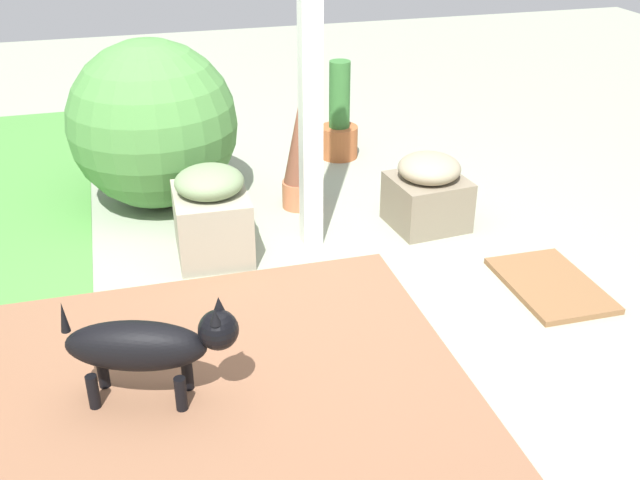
{
  "coord_description": "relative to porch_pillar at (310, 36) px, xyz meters",
  "views": [
    {
      "loc": [
        -3.16,
        0.77,
        1.94
      ],
      "look_at": [
        -0.09,
        -0.08,
        0.28
      ],
      "focal_mm": 42.4,
      "sensor_mm": 36.0,
      "label": 1
    }
  ],
  "objects": [
    {
      "name": "doormat",
      "position": [
        -0.8,
        -1.02,
        -1.11
      ],
      "size": [
        0.63,
        0.42,
        0.03
      ],
      "primitive_type": "cube",
      "rotation": [
        0.0,
        0.0,
        -0.01
      ],
      "color": "brown",
      "rests_on": "ground"
    },
    {
      "name": "dog",
      "position": [
        -1.15,
        0.95,
        -0.86
      ],
      "size": [
        0.34,
        0.67,
        0.46
      ],
      "color": "black",
      "rests_on": "ground"
    },
    {
      "name": "terracotta_pot_tall",
      "position": [
        1.19,
        -0.52,
        -0.89
      ],
      "size": [
        0.26,
        0.26,
        0.68
      ],
      "color": "#AB5A32",
      "rests_on": "ground"
    },
    {
      "name": "stone_planter_mid",
      "position": [
        -0.01,
        0.54,
        -0.89
      ],
      "size": [
        0.47,
        0.39,
        0.5
      ],
      "color": "#9E9882",
      "rests_on": "ground"
    },
    {
      "name": "terracotta_pot_spiky",
      "position": [
        0.46,
        -0.05,
        -0.83
      ],
      "size": [
        0.2,
        0.2,
        0.62
      ],
      "color": "#C16B46",
      "rests_on": "ground"
    },
    {
      "name": "porch_pillar",
      "position": [
        0.0,
        0.0,
        0.0
      ],
      "size": [
        0.11,
        0.11,
        2.26
      ],
      "primitive_type": "cube",
      "color": "white",
      "rests_on": "ground"
    },
    {
      "name": "round_shrub",
      "position": [
        0.76,
        0.76,
        -0.63
      ],
      "size": [
        0.99,
        0.99,
        0.99
      ],
      "primitive_type": "sphere",
      "color": "#4A833E",
      "rests_on": "ground"
    },
    {
      "name": "stone_planter_nearest",
      "position": [
        0.02,
        -0.69,
        -0.92
      ],
      "size": [
        0.42,
        0.44,
        0.43
      ],
      "color": "#7E715C",
      "rests_on": "ground"
    },
    {
      "name": "ground_plane",
      "position": [
        -0.43,
        0.18,
        -1.13
      ],
      "size": [
        12.0,
        12.0,
        0.0
      ],
      "primitive_type": "plane",
      "color": "#959E87"
    },
    {
      "name": "brick_path",
      "position": [
        -1.17,
        0.9,
        -1.12
      ],
      "size": [
        1.8,
        2.4,
        0.02
      ],
      "primitive_type": "cube",
      "color": "brown",
      "rests_on": "ground"
    }
  ]
}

